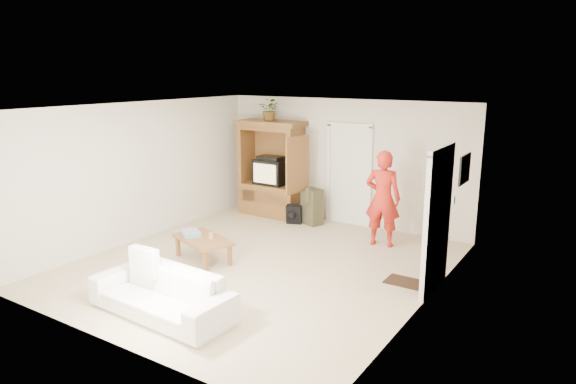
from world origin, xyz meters
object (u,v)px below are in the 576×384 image
(armoire, at_px, (272,175))
(coffee_table, at_px, (203,241))
(sofa, at_px, (161,293))
(man, at_px, (383,198))

(armoire, height_order, coffee_table, armoire)
(armoire, height_order, sofa, armoire)
(man, height_order, sofa, man)
(armoire, distance_m, sofa, 5.08)
(man, xyz_separation_m, sofa, (-1.35, -4.18, -0.59))
(sofa, xyz_separation_m, coffee_table, (-0.87, 1.79, 0.05))
(armoire, xyz_separation_m, man, (2.87, -0.62, -0.02))
(man, bearing_deg, armoire, -20.95)
(man, distance_m, sofa, 4.43)
(coffee_table, bearing_deg, sofa, -45.10)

